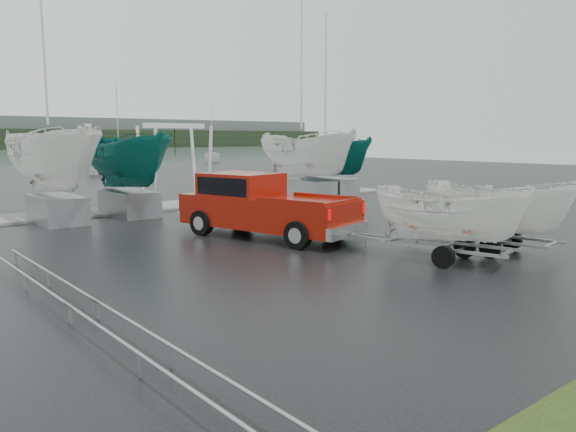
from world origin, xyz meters
The scene contains 14 objects.
ground_plane centered at (0.00, 0.00, 0.00)m, with size 120.00×120.00×0.00m, color black.
dock centered at (0.00, 13.00, 0.05)m, with size 30.00×3.00×0.12m, color gray.
pickup_truck centered at (-1.00, 3.33, 1.14)m, with size 3.71×6.90×2.18m.
trailer_hitched centered at (0.61, -3.28, 2.68)m, with size 2.04×3.78×4.95m.
trailer_parked centered at (2.76, -3.44, 2.75)m, with size 1.95×3.73×5.07m.
boat_hoist centered at (0.95, 13.00, 2.67)m, with size 3.30×2.18×4.12m.
keelboat_0 centered at (-5.49, 11.00, 4.37)m, with size 2.74×3.20×10.92m.
keelboat_1 centered at (-2.33, 11.20, 4.02)m, with size 2.53×3.20×7.82m.
keelboat_2 centered at (7.93, 11.00, 4.30)m, with size 2.70×3.20×10.88m.
keelboat_3 centered at (10.01, 11.30, 3.65)m, with size 2.31×3.20×10.47m.
mast_rack_0 centered at (-9.00, 1.00, 0.35)m, with size 0.56×6.50×0.06m.
mast_rack_1 centered at (-9.00, -5.00, 0.35)m, with size 0.56×6.50×0.06m.
moored_boat_2 centered at (8.16, 37.38, 0.00)m, with size 3.75×3.75×11.48m.
moored_boat_3 centered at (29.66, 56.17, 0.01)m, with size 3.01×3.03×10.89m.
Camera 1 is at (-12.46, -12.29, 3.42)m, focal length 35.00 mm.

